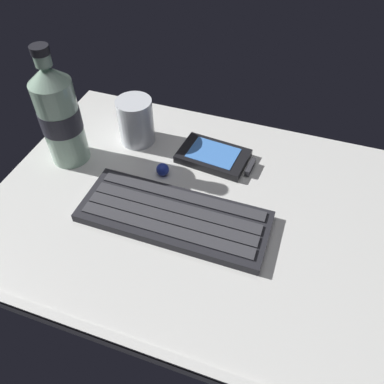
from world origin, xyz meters
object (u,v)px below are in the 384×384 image
at_px(juice_cup, 136,123).
at_px(water_bottle, 59,115).
at_px(trackball_mouse, 163,169).
at_px(keyboard, 174,216).
at_px(handheld_device, 217,157).

relative_size(juice_cup, water_bottle, 0.41).
distance_m(juice_cup, trackball_mouse, 0.11).
bearing_deg(water_bottle, keyboard, -18.53).
bearing_deg(trackball_mouse, juice_cup, 138.00).
height_order(juice_cup, water_bottle, water_bottle).
distance_m(handheld_device, juice_cup, 0.16).
relative_size(keyboard, juice_cup, 3.42).
bearing_deg(handheld_device, keyboard, -98.65).
distance_m(water_bottle, trackball_mouse, 0.19).
relative_size(handheld_device, juice_cup, 1.57).
relative_size(keyboard, handheld_device, 2.18).
bearing_deg(juice_cup, water_bottle, -138.13).
bearing_deg(keyboard, trackball_mouse, 121.52).
height_order(handheld_device, trackball_mouse, trackball_mouse).
bearing_deg(handheld_device, water_bottle, -162.83).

